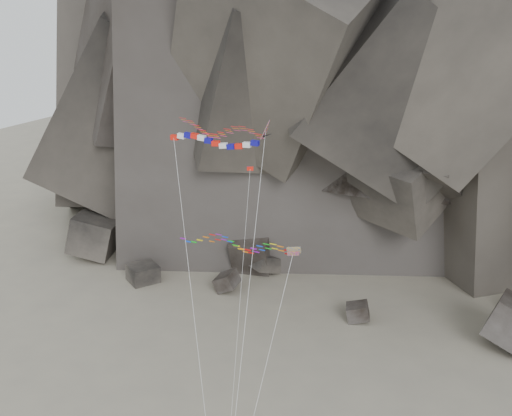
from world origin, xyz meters
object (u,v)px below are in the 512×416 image
at_px(banner_kite, 213,145).
at_px(parafoil_kite, 231,243).
at_px(pennant_kite, 243,259).
at_px(delta_kite, 217,129).

height_order(banner_kite, parafoil_kite, banner_kite).
xyz_separation_m(banner_kite, parafoil_kite, (1.81, -0.47, -8.13)).
distance_m(banner_kite, pennant_kite, 9.65).
bearing_deg(delta_kite, parafoil_kite, -58.02).
bearing_deg(parafoil_kite, pennant_kite, -55.17).
relative_size(parafoil_kite, pennant_kite, 0.78).
height_order(delta_kite, parafoil_kite, delta_kite).
relative_size(delta_kite, parafoil_kite, 1.49).
height_order(banner_kite, pennant_kite, banner_kite).
xyz_separation_m(delta_kite, pennant_kite, (5.04, -5.69, -9.26)).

